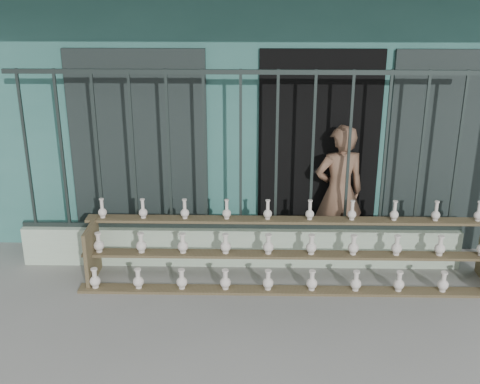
{
  "coord_description": "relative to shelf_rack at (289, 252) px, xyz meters",
  "views": [
    {
      "loc": [
        0.13,
        -4.97,
        3.24
      ],
      "look_at": [
        0.0,
        1.0,
        1.0
      ],
      "focal_mm": 45.0,
      "sensor_mm": 36.0,
      "label": 1
    }
  ],
  "objects": [
    {
      "name": "ground",
      "position": [
        -0.54,
        -0.89,
        -0.36
      ],
      "size": [
        60.0,
        60.0,
        0.0
      ],
      "primitive_type": "plane",
      "color": "slate"
    },
    {
      "name": "shelf_rack",
      "position": [
        0.0,
        0.0,
        0.0
      ],
      "size": [
        4.5,
        0.68,
        0.85
      ],
      "color": "brown",
      "rests_on": "ground"
    },
    {
      "name": "security_fence",
      "position": [
        -0.54,
        0.41,
        0.99
      ],
      "size": [
        5.0,
        0.04,
        1.8
      ],
      "color": "#283330",
      "rests_on": "parapet_wall"
    },
    {
      "name": "elderly_woman",
      "position": [
        0.6,
        0.66,
        0.44
      ],
      "size": [
        0.65,
        0.49,
        1.6
      ],
      "primitive_type": "imported",
      "rotation": [
        0.0,
        0.0,
        3.34
      ],
      "color": "brown",
      "rests_on": "ground"
    },
    {
      "name": "workshop_building",
      "position": [
        -0.53,
        3.34,
        1.26
      ],
      "size": [
        7.4,
        6.6,
        3.21
      ],
      "color": "#336C63",
      "rests_on": "ground"
    },
    {
      "name": "parapet_wall",
      "position": [
        -0.54,
        0.41,
        -0.13
      ],
      "size": [
        5.0,
        0.2,
        0.45
      ],
      "primitive_type": "cube",
      "color": "#B3CBAE",
      "rests_on": "ground"
    }
  ]
}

